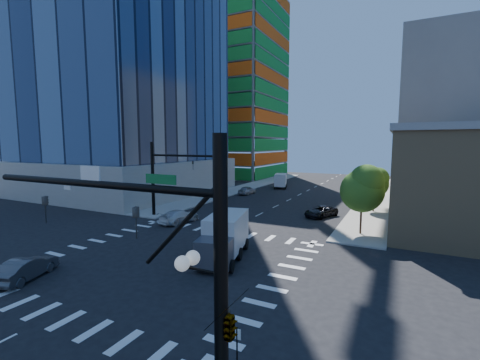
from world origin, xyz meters
The scene contains 17 objects.
ground centered at (0.00, 0.00, 0.00)m, with size 160.00×160.00×0.00m, color black.
road_markings centered at (0.00, 0.00, 0.01)m, with size 20.00×20.00×0.01m, color silver.
sidewalk_ne centered at (12.50, 40.00, 0.07)m, with size 5.00×60.00×0.15m, color gray.
sidewalk_nw centered at (-12.50, 40.00, 0.07)m, with size 5.00×60.00×0.15m, color gray.
construction_building centered at (-27.41, 61.93, 24.61)m, with size 25.16×34.50×70.60m.
bg_building_ne centered at (27.00, 55.00, 14.00)m, with size 24.00×30.00×28.00m, color slate.
signal_mast_se centered at (10.60, -11.50, 5.01)m, with size 10.51×2.48×9.00m.
signal_mast_nw centered at (-10.00, 11.50, 5.49)m, with size 10.20×0.40×9.00m.
tree_south centered at (12.63, 13.90, 4.69)m, with size 4.16×4.16×6.82m.
tree_north centered at (12.93, 25.90, 3.99)m, with size 3.54×3.52×5.78m.
no_parking_sign centered at (10.70, -9.00, 1.38)m, with size 0.30×0.06×2.20m.
car_nb_far centered at (7.26, 20.21, 0.66)m, with size 2.20×4.77×1.33m, color black.
car_sb_near centered at (-6.43, 10.02, 0.74)m, with size 2.07×5.08×1.48m, color silver.
car_sb_mid centered at (-8.50, 32.29, 0.73)m, with size 1.73×4.31×1.47m, color #A4A7AC.
car_sb_cross centered at (-6.02, -6.89, 0.73)m, with size 1.54×4.42×1.46m, color #46464B.
box_truck_near centered at (3.82, 2.08, 1.48)m, with size 4.20×6.86×3.35m.
box_truck_far centered at (-6.03, 43.18, 1.29)m, with size 3.78×5.99×2.92m.
Camera 1 is at (15.71, -18.73, 8.86)m, focal length 24.00 mm.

